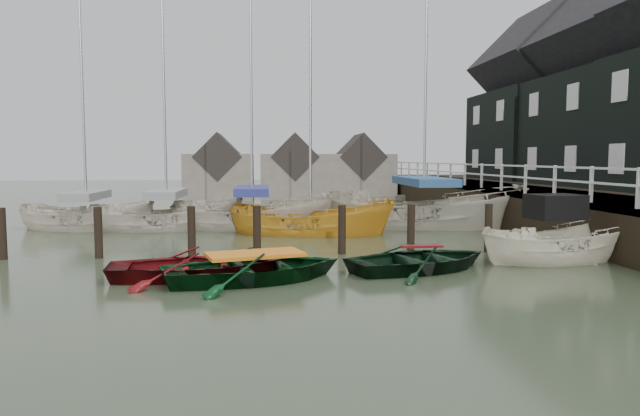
{
  "coord_description": "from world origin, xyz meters",
  "views": [
    {
      "loc": [
        -0.97,
        -12.91,
        2.72
      ],
      "look_at": [
        0.49,
        2.1,
        1.4
      ],
      "focal_mm": 32.0,
      "sensor_mm": 36.0,
      "label": 1
    }
  ],
  "objects": [
    {
      "name": "ground",
      "position": [
        0.0,
        0.0,
        0.0
      ],
      "size": [
        120.0,
        120.0,
        0.0
      ],
      "primitive_type": "plane",
      "color": "#323C26",
      "rests_on": "ground"
    },
    {
      "name": "pier",
      "position": [
        9.48,
        10.0,
        0.71
      ],
      "size": [
        3.04,
        32.0,
        2.7
      ],
      "color": "black",
      "rests_on": "ground"
    },
    {
      "name": "land_strip",
      "position": [
        15.0,
        10.0,
        0.0
      ],
      "size": [
        14.0,
        38.0,
        1.5
      ],
      "primitive_type": "cube",
      "color": "black",
      "rests_on": "ground"
    },
    {
      "name": "mooring_pilings",
      "position": [
        -1.11,
        3.0,
        0.5
      ],
      "size": [
        13.72,
        0.22,
        1.8
      ],
      "color": "black",
      "rests_on": "ground"
    },
    {
      "name": "far_sheds",
      "position": [
        0.83,
        26.0,
        1.86
      ],
      "size": [
        14.0,
        4.08,
        4.39
      ],
      "color": "#665B51",
      "rests_on": "ground"
    },
    {
      "name": "rowboat_red",
      "position": [
        -2.55,
        0.14,
        0.0
      ],
      "size": [
        4.15,
        3.17,
        0.8
      ],
      "primitive_type": "imported",
      "rotation": [
        0.0,
        0.0,
        1.68
      ],
      "color": "#5D0D10",
      "rests_on": "ground"
    },
    {
      "name": "rowboat_green",
      "position": [
        -1.2,
        -0.3,
        0.0
      ],
      "size": [
        4.7,
        3.9,
        0.84
      ],
      "primitive_type": "imported",
      "rotation": [
        0.0,
        0.0,
        1.85
      ],
      "color": "black",
      "rests_on": "ground"
    },
    {
      "name": "rowboat_dkgreen",
      "position": [
        2.83,
        0.51,
        0.0
      ],
      "size": [
        4.48,
        3.84,
        0.78
      ],
      "primitive_type": "imported",
      "rotation": [
        0.0,
        0.0,
        1.92
      ],
      "color": "black",
      "rests_on": "ground"
    },
    {
      "name": "motorboat",
      "position": [
        6.66,
        1.22,
        0.09
      ],
      "size": [
        4.56,
        2.24,
        2.61
      ],
      "rotation": [
        0.0,
        0.0,
        1.71
      ],
      "color": "beige",
      "rests_on": "ground"
    },
    {
      "name": "sailboat_a",
      "position": [
        -4.73,
        9.33,
        0.06
      ],
      "size": [
        6.07,
        2.92,
        10.04
      ],
      "rotation": [
        0.0,
        0.0,
        1.7
      ],
      "color": "beige",
      "rests_on": "ground"
    },
    {
      "name": "sailboat_b",
      "position": [
        -1.46,
        9.31,
        0.07
      ],
      "size": [
        6.44,
        2.68,
        11.92
      ],
      "rotation": [
        0.0,
        0.0,
        1.52
      ],
      "color": "beige",
      "rests_on": "ground"
    },
    {
      "name": "sailboat_c",
      "position": [
        0.67,
        7.51,
        0.01
      ],
      "size": [
        6.42,
        3.68,
        10.32
      ],
      "rotation": [
        0.0,
        0.0,
        1.33
      ],
      "color": "gold",
      "rests_on": "ground"
    },
    {
      "name": "sailboat_d",
      "position": [
        5.32,
        9.17,
        0.06
      ],
      "size": [
        8.48,
        5.06,
        13.0
      ],
      "rotation": [
        0.0,
        0.0,
        1.29
      ],
      "color": "#BAB39F",
      "rests_on": "ground"
    },
    {
      "name": "sailboat_e",
      "position": [
        -7.79,
        9.61,
        0.07
      ],
      "size": [
        5.88,
        3.43,
        10.4
      ],
      "rotation": [
        0.0,
        0.0,
        1.31
      ],
      "color": "beige",
      "rests_on": "ground"
    }
  ]
}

